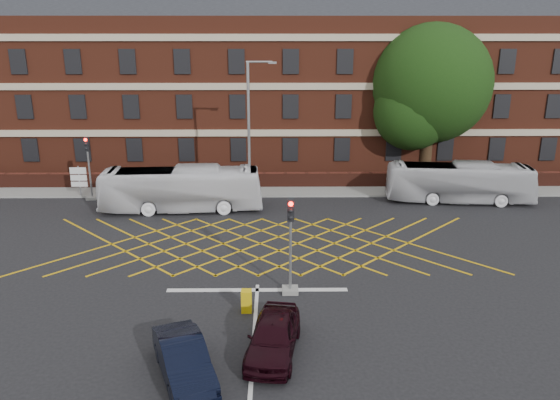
{
  "coord_description": "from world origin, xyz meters",
  "views": [
    {
      "loc": [
        0.8,
        -25.37,
        11.02
      ],
      "look_at": [
        1.06,
        1.5,
        2.62
      ],
      "focal_mm": 35.0,
      "sensor_mm": 36.0,
      "label": 1
    }
  ],
  "objects_px": {
    "deciduous_tree": "(430,92)",
    "utility_cabinet": "(247,301)",
    "car_maroon": "(273,336)",
    "traffic_light_far": "(90,174)",
    "traffic_light_near": "(290,255)",
    "bus_left": "(181,189)",
    "bus_right": "(459,182)",
    "car_navy": "(184,360)",
    "street_lamp": "(250,158)",
    "direction_signs": "(79,178)"
  },
  "relations": [
    {
      "from": "deciduous_tree",
      "to": "utility_cabinet",
      "type": "relative_size",
      "value": 12.21
    },
    {
      "from": "utility_cabinet",
      "to": "street_lamp",
      "type": "bearing_deg",
      "value": 91.62
    },
    {
      "from": "deciduous_tree",
      "to": "car_maroon",
      "type": "bearing_deg",
      "value": -115.72
    },
    {
      "from": "car_navy",
      "to": "car_maroon",
      "type": "relative_size",
      "value": 1.0
    },
    {
      "from": "car_maroon",
      "to": "bus_right",
      "type": "bearing_deg",
      "value": 64.19
    },
    {
      "from": "direction_signs",
      "to": "bus_left",
      "type": "bearing_deg",
      "value": -21.01
    },
    {
      "from": "street_lamp",
      "to": "utility_cabinet",
      "type": "height_order",
      "value": "street_lamp"
    },
    {
      "from": "direction_signs",
      "to": "deciduous_tree",
      "type": "bearing_deg",
      "value": 12.0
    },
    {
      "from": "utility_cabinet",
      "to": "car_navy",
      "type": "bearing_deg",
      "value": -112.6
    },
    {
      "from": "car_maroon",
      "to": "traffic_light_far",
      "type": "bearing_deg",
      "value": 132.34
    },
    {
      "from": "bus_left",
      "to": "traffic_light_near",
      "type": "xyz_separation_m",
      "value": [
        6.57,
        -11.5,
        0.35
      ]
    },
    {
      "from": "traffic_light_near",
      "to": "car_navy",
      "type": "bearing_deg",
      "value": -120.93
    },
    {
      "from": "traffic_light_far",
      "to": "car_navy",
      "type": "bearing_deg",
      "value": -64.82
    },
    {
      "from": "car_maroon",
      "to": "bus_left",
      "type": "bearing_deg",
      "value": 118.62
    },
    {
      "from": "deciduous_tree",
      "to": "direction_signs",
      "type": "bearing_deg",
      "value": -168.0
    },
    {
      "from": "car_navy",
      "to": "utility_cabinet",
      "type": "bearing_deg",
      "value": 46.06
    },
    {
      "from": "deciduous_tree",
      "to": "street_lamp",
      "type": "distance_m",
      "value": 15.5
    },
    {
      "from": "bus_left",
      "to": "car_navy",
      "type": "xyz_separation_m",
      "value": [
        2.9,
        -17.62,
        -0.74
      ]
    },
    {
      "from": "deciduous_tree",
      "to": "utility_cabinet",
      "type": "height_order",
      "value": "deciduous_tree"
    },
    {
      "from": "bus_right",
      "to": "deciduous_tree",
      "type": "distance_m",
      "value": 8.4
    },
    {
      "from": "deciduous_tree",
      "to": "street_lamp",
      "type": "relative_size",
      "value": 1.26
    },
    {
      "from": "bus_left",
      "to": "car_navy",
      "type": "distance_m",
      "value": 17.87
    },
    {
      "from": "bus_right",
      "to": "traffic_light_near",
      "type": "bearing_deg",
      "value": 144.0
    },
    {
      "from": "street_lamp",
      "to": "car_navy",
      "type": "bearing_deg",
      "value": -94.45
    },
    {
      "from": "car_navy",
      "to": "street_lamp",
      "type": "height_order",
      "value": "street_lamp"
    },
    {
      "from": "traffic_light_near",
      "to": "utility_cabinet",
      "type": "distance_m",
      "value": 2.81
    },
    {
      "from": "bus_right",
      "to": "street_lamp",
      "type": "relative_size",
      "value": 1.03
    },
    {
      "from": "traffic_light_near",
      "to": "traffic_light_far",
      "type": "xyz_separation_m",
      "value": [
        -13.11,
        13.97,
        0.0
      ]
    },
    {
      "from": "car_maroon",
      "to": "utility_cabinet",
      "type": "relative_size",
      "value": 4.32
    },
    {
      "from": "utility_cabinet",
      "to": "car_maroon",
      "type": "bearing_deg",
      "value": -70.03
    },
    {
      "from": "bus_left",
      "to": "direction_signs",
      "type": "bearing_deg",
      "value": 66.04
    },
    {
      "from": "bus_right",
      "to": "deciduous_tree",
      "type": "relative_size",
      "value": 0.82
    },
    {
      "from": "car_navy",
      "to": "traffic_light_far",
      "type": "height_order",
      "value": "traffic_light_far"
    },
    {
      "from": "car_maroon",
      "to": "street_lamp",
      "type": "relative_size",
      "value": 0.45
    },
    {
      "from": "street_lamp",
      "to": "direction_signs",
      "type": "relative_size",
      "value": 4.2
    },
    {
      "from": "bus_right",
      "to": "traffic_light_far",
      "type": "height_order",
      "value": "traffic_light_far"
    },
    {
      "from": "bus_left",
      "to": "traffic_light_near",
      "type": "bearing_deg",
      "value": -153.21
    },
    {
      "from": "bus_left",
      "to": "car_maroon",
      "type": "relative_size",
      "value": 2.47
    },
    {
      "from": "bus_right",
      "to": "traffic_light_far",
      "type": "relative_size",
      "value": 2.23
    },
    {
      "from": "car_maroon",
      "to": "street_lamp",
      "type": "height_order",
      "value": "street_lamp"
    },
    {
      "from": "car_maroon",
      "to": "direction_signs",
      "type": "bearing_deg",
      "value": 133.69
    },
    {
      "from": "deciduous_tree",
      "to": "traffic_light_far",
      "type": "relative_size",
      "value": 2.72
    },
    {
      "from": "car_navy",
      "to": "street_lamp",
      "type": "distance_m",
      "value": 18.75
    },
    {
      "from": "bus_right",
      "to": "car_navy",
      "type": "bearing_deg",
      "value": 147.03
    },
    {
      "from": "traffic_light_near",
      "to": "bus_left",
      "type": "bearing_deg",
      "value": 119.74
    },
    {
      "from": "traffic_light_far",
      "to": "car_maroon",
      "type": "bearing_deg",
      "value": -56.48
    },
    {
      "from": "bus_right",
      "to": "street_lamp",
      "type": "height_order",
      "value": "street_lamp"
    },
    {
      "from": "deciduous_tree",
      "to": "utility_cabinet",
      "type": "xyz_separation_m",
      "value": [
        -12.85,
        -21.39,
        -6.11
      ]
    },
    {
      "from": "car_navy",
      "to": "deciduous_tree",
      "type": "xyz_separation_m",
      "value": [
        14.69,
        25.81,
        5.91
      ]
    },
    {
      "from": "bus_right",
      "to": "direction_signs",
      "type": "xyz_separation_m",
      "value": [
        -25.64,
        1.21,
        0.05
      ]
    }
  ]
}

